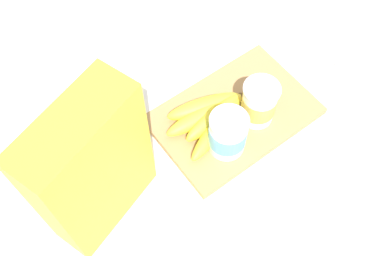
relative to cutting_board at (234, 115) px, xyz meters
name	(u,v)px	position (x,y,z in m)	size (l,w,h in m)	color
ground_plane	(234,117)	(0.00, 0.00, -0.01)	(2.40, 2.40, 0.00)	silver
cutting_board	(234,115)	(0.00, 0.00, 0.00)	(0.32, 0.21, 0.02)	#A37A4C
cereal_box	(93,170)	(0.31, 0.01, 0.14)	(0.20, 0.08, 0.30)	yellow
yogurt_cup_front	(259,103)	(-0.03, 0.03, 0.06)	(0.07, 0.07, 0.10)	white
yogurt_cup_back	(228,134)	(0.06, 0.05, 0.05)	(0.07, 0.07, 0.09)	white
banana_bunch	(210,116)	(0.05, -0.02, 0.03)	(0.18, 0.14, 0.04)	yellow
spoon	(328,61)	(-0.26, 0.01, 0.00)	(0.10, 0.11, 0.01)	silver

